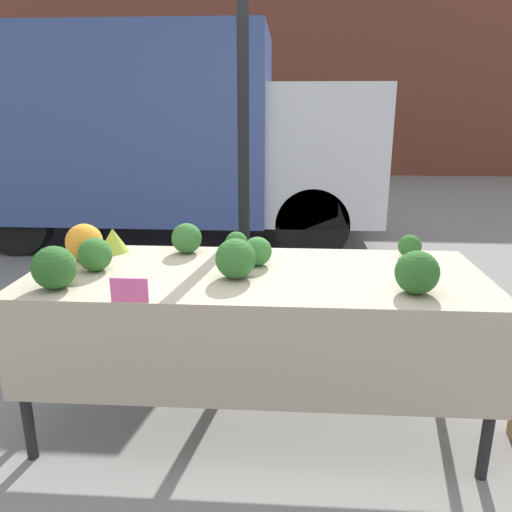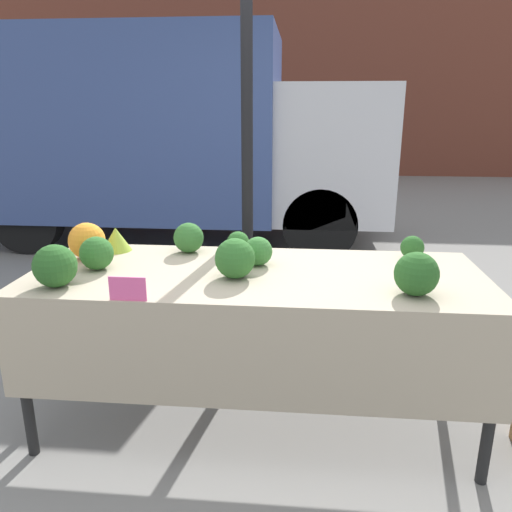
% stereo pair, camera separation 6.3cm
% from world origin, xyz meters
% --- Properties ---
extents(ground_plane, '(40.00, 40.00, 0.00)m').
position_xyz_m(ground_plane, '(0.00, 0.00, 0.00)').
color(ground_plane, gray).
extents(building_facade, '(16.00, 0.60, 4.75)m').
position_xyz_m(building_facade, '(0.00, 10.03, 2.37)').
color(building_facade, brown).
rests_on(building_facade, ground_plane).
extents(tent_pole, '(0.07, 0.07, 2.78)m').
position_xyz_m(tent_pole, '(-0.12, 0.76, 1.39)').
color(tent_pole, black).
rests_on(tent_pole, ground_plane).
extents(parked_truck, '(4.76, 1.88, 2.37)m').
position_xyz_m(parked_truck, '(-1.39, 3.64, 1.28)').
color(parked_truck, '#384C84').
rests_on(parked_truck, ground_plane).
extents(market_table, '(2.17, 0.85, 0.82)m').
position_xyz_m(market_table, '(0.00, -0.07, 0.72)').
color(market_table, tan).
rests_on(market_table, ground_plane).
extents(orange_cauliflower, '(0.19, 0.19, 0.19)m').
position_xyz_m(orange_cauliflower, '(-0.89, 0.14, 0.91)').
color(orange_cauliflower, orange).
rests_on(orange_cauliflower, market_table).
extents(romanesco_head, '(0.16, 0.16, 0.13)m').
position_xyz_m(romanesco_head, '(-0.80, 0.30, 0.88)').
color(romanesco_head, '#93B238').
rests_on(romanesco_head, market_table).
extents(broccoli_head_0, '(0.12, 0.12, 0.12)m').
position_xyz_m(broccoli_head_0, '(0.79, 0.29, 0.88)').
color(broccoli_head_0, '#285B23').
rests_on(broccoli_head_0, market_table).
extents(broccoli_head_1, '(0.19, 0.19, 0.19)m').
position_xyz_m(broccoli_head_1, '(0.70, -0.24, 0.91)').
color(broccoli_head_1, '#285B23').
rests_on(broccoli_head_1, market_table).
extents(broccoli_head_2, '(0.19, 0.19, 0.19)m').
position_xyz_m(broccoli_head_2, '(-0.86, -0.28, 0.91)').
color(broccoli_head_2, '#285B23').
rests_on(broccoli_head_2, market_table).
extents(broccoli_head_3, '(0.12, 0.12, 0.12)m').
position_xyz_m(broccoli_head_3, '(-0.13, 0.30, 0.88)').
color(broccoli_head_3, '#2D6628').
rests_on(broccoli_head_3, market_table).
extents(broccoli_head_4, '(0.19, 0.19, 0.19)m').
position_xyz_m(broccoli_head_4, '(-0.09, -0.09, 0.91)').
color(broccoli_head_4, '#2D6628').
rests_on(broccoli_head_4, market_table).
extents(broccoli_head_5, '(0.16, 0.16, 0.16)m').
position_xyz_m(broccoli_head_5, '(-0.39, 0.30, 0.90)').
color(broccoli_head_5, '#336B2D').
rests_on(broccoli_head_5, market_table).
extents(broccoli_head_6, '(0.16, 0.16, 0.16)m').
position_xyz_m(broccoli_head_6, '(-0.77, -0.03, 0.90)').
color(broccoli_head_6, '#2D6628').
rests_on(broccoli_head_6, market_table).
extents(broccoli_head_7, '(0.14, 0.14, 0.14)m').
position_xyz_m(broccoli_head_7, '(0.00, 0.11, 0.89)').
color(broccoli_head_7, '#387533').
rests_on(broccoli_head_7, market_table).
extents(price_sign, '(0.16, 0.01, 0.10)m').
position_xyz_m(price_sign, '(-0.49, -0.41, 0.87)').
color(price_sign, '#F45B9E').
rests_on(price_sign, market_table).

